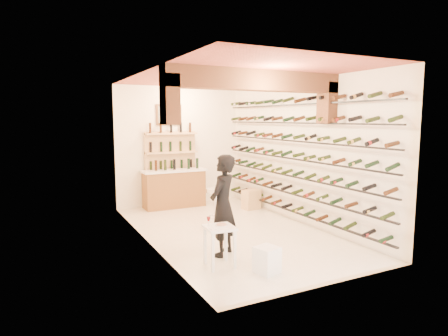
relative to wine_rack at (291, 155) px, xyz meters
name	(u,v)px	position (x,y,z in m)	size (l,w,h in m)	color
ground	(230,231)	(-1.53, 0.00, -1.55)	(6.00, 6.00, 0.00)	white
room_shell	(237,123)	(-1.53, -0.26, 0.70)	(3.52, 6.02, 3.21)	white
wine_rack	(291,155)	(0.00, 0.00, 0.00)	(0.32, 5.70, 2.56)	black
back_counter	(174,187)	(-1.83, 2.65, -1.02)	(1.70, 0.62, 1.29)	brown
back_shelving	(171,163)	(-1.83, 2.89, -0.38)	(1.40, 0.31, 2.73)	tan
tasting_table	(219,234)	(-2.61, -1.67, -1.01)	(0.49, 0.49, 0.80)	white
white_stool	(267,260)	(-2.07, -2.23, -1.35)	(0.32, 0.32, 0.40)	white
person	(223,205)	(-2.32, -1.22, -0.67)	(0.64, 0.42, 1.75)	black
chrome_barstool	(216,205)	(-1.70, 0.34, -1.05)	(0.45, 0.45, 0.86)	silver
crate_lower	(251,204)	(-0.13, 1.51, -1.42)	(0.43, 0.30, 0.26)	tan
crate_upper	(251,195)	(-0.13, 1.51, -1.17)	(0.44, 0.30, 0.25)	tan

